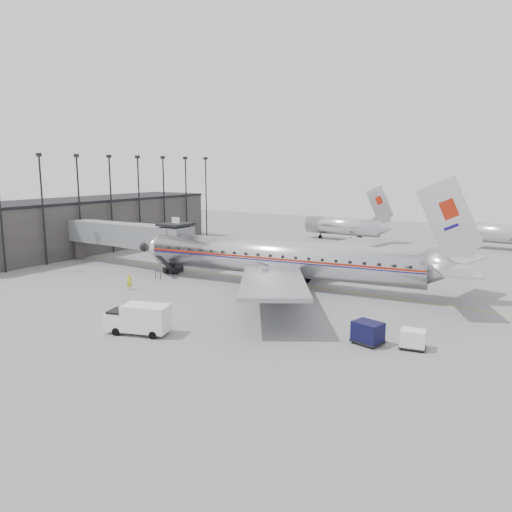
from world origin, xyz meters
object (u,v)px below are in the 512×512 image
at_px(service_van, 139,318).
at_px(ramp_worker, 129,282).
at_px(baggage_cart_navy, 368,332).
at_px(baggage_cart_white, 413,339).
at_px(airliner, 287,259).

relative_size(service_van, ramp_worker, 3.16).
relative_size(baggage_cart_navy, baggage_cart_white, 1.23).
relative_size(baggage_cart_navy, ramp_worker, 1.48).
bearing_deg(baggage_cart_navy, ramp_worker, -170.19).
xyz_separation_m(service_van, ramp_worker, (-11.60, 10.02, -0.41)).
xyz_separation_m(airliner, baggage_cart_white, (17.48, -12.24, -2.41)).
relative_size(service_van, baggage_cart_navy, 2.14).
distance_m(baggage_cart_white, ramp_worker, 31.48).
bearing_deg(baggage_cart_white, airliner, 135.16).
height_order(baggage_cart_navy, baggage_cart_white, baggage_cart_navy).
height_order(airliner, baggage_cart_white, airliner).
xyz_separation_m(baggage_cart_white, ramp_worker, (-31.44, 1.59, 0.09)).
xyz_separation_m(baggage_cart_navy, ramp_worker, (-28.21, 2.37, -0.06)).
bearing_deg(ramp_worker, baggage_cart_navy, -40.85).
height_order(baggage_cart_navy, ramp_worker, same).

